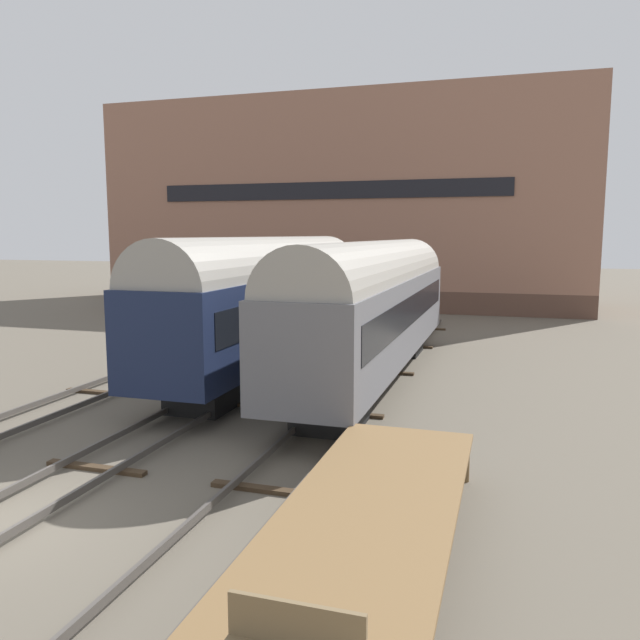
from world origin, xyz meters
name	(u,v)px	position (x,y,z in m)	size (l,w,h in m)	color
track_right	(202,554)	(4.32, 0.00, 0.14)	(2.60, 60.00, 0.26)	#4C4742
train_car_navy	(269,296)	(0.00, 13.96, 3.05)	(3.01, 16.69, 5.36)	black
train_car_grey	(375,302)	(4.32, 13.62, 2.99)	(2.88, 17.70, 5.22)	black
station_platform	(324,600)	(7.03, -1.93, 0.97)	(2.79, 13.85, 1.05)	brown
warehouse_building	(347,205)	(-3.65, 39.93, 7.75)	(36.32, 11.37, 15.50)	brown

